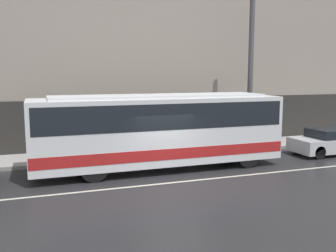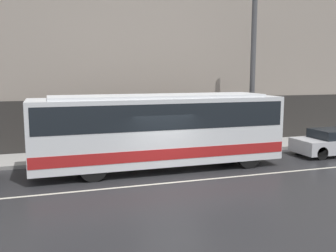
# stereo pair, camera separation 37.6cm
# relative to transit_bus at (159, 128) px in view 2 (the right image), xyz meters

# --- Properties ---
(ground_plane) EXTENTS (60.00, 60.00, 0.00)m
(ground_plane) POSITION_rel_transit_bus_xyz_m (-0.17, -2.20, -1.83)
(ground_plane) COLOR #262628
(sidewalk) EXTENTS (60.00, 2.71, 0.17)m
(sidewalk) POSITION_rel_transit_bus_xyz_m (-0.17, 3.16, -1.74)
(sidewalk) COLOR #A09E99
(sidewalk) RESTS_ON ground_plane
(building_facade) EXTENTS (60.00, 0.35, 12.55)m
(building_facade) POSITION_rel_transit_bus_xyz_m (-0.17, 4.66, 4.24)
(building_facade) COLOR gray
(building_facade) RESTS_ON ground_plane
(lane_stripe) EXTENTS (54.00, 0.14, 0.01)m
(lane_stripe) POSITION_rel_transit_bus_xyz_m (-0.17, -2.20, -1.83)
(lane_stripe) COLOR beige
(lane_stripe) RESTS_ON ground_plane
(transit_bus) EXTENTS (10.80, 2.53, 3.25)m
(transit_bus) POSITION_rel_transit_bus_xyz_m (0.00, 0.00, 0.00)
(transit_bus) COLOR white
(transit_bus) RESTS_ON ground_plane
(sedan_white_front) EXTENTS (4.33, 1.84, 1.32)m
(sedan_white_front) POSITION_rel_transit_bus_xyz_m (9.43, -0.00, -1.20)
(sedan_white_front) COLOR silver
(sedan_white_front) RESTS_ON ground_plane
(utility_pole_near) EXTENTS (0.28, 0.28, 8.02)m
(utility_pole_near) POSITION_rel_transit_bus_xyz_m (5.97, 2.48, 2.35)
(utility_pole_near) COLOR #4C4C4F
(utility_pole_near) RESTS_ON sidewalk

